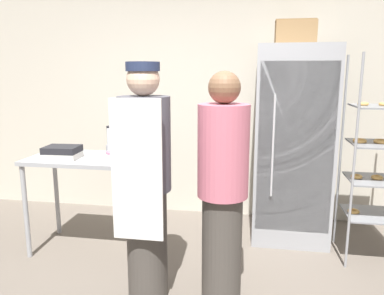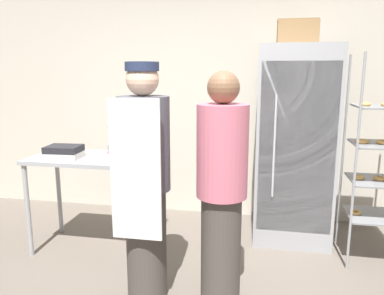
% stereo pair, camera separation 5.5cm
% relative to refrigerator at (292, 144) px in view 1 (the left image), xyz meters
% --- Properties ---
extents(back_wall, '(6.40, 0.12, 3.08)m').
position_rel_refrigerator_xyz_m(back_wall, '(-0.90, 0.56, 0.57)').
color(back_wall, beige).
rests_on(back_wall, ground_plane).
extents(refrigerator, '(0.74, 0.77, 1.94)m').
position_rel_refrigerator_xyz_m(refrigerator, '(0.00, 0.00, 0.00)').
color(refrigerator, '#9EA0A5').
rests_on(refrigerator, ground_plane).
extents(baking_rack, '(0.56, 0.53, 1.84)m').
position_rel_refrigerator_xyz_m(baking_rack, '(0.72, -0.36, -0.06)').
color(baking_rack, '#93969B').
rests_on(baking_rack, ground_plane).
extents(prep_counter, '(1.11, 0.62, 0.91)m').
position_rel_refrigerator_xyz_m(prep_counter, '(-1.89, -0.64, -0.17)').
color(prep_counter, '#9EA0A5').
rests_on(prep_counter, ground_plane).
extents(donut_box, '(0.26, 0.22, 0.26)m').
position_rel_refrigerator_xyz_m(donut_box, '(-1.60, -0.65, -0.01)').
color(donut_box, white).
rests_on(donut_box, prep_counter).
extents(blender_pitcher, '(0.11, 0.11, 0.27)m').
position_rel_refrigerator_xyz_m(blender_pitcher, '(-1.74, -0.44, 0.06)').
color(blender_pitcher, '#99999E').
rests_on(blender_pitcher, prep_counter).
extents(binder_stack, '(0.32, 0.26, 0.11)m').
position_rel_refrigerator_xyz_m(binder_stack, '(-2.09, -0.74, -0.00)').
color(binder_stack, silver).
rests_on(binder_stack, prep_counter).
extents(cardboard_storage_box, '(0.38, 0.35, 0.24)m').
position_rel_refrigerator_xyz_m(cardboard_storage_box, '(-0.02, 0.06, 1.08)').
color(cardboard_storage_box, '#937047').
rests_on(cardboard_storage_box, refrigerator).
extents(person_baker, '(0.37, 0.39, 1.75)m').
position_rel_refrigerator_xyz_m(person_baker, '(-1.14, -1.32, -0.06)').
color(person_baker, '#47423D').
rests_on(person_baker, ground_plane).
extents(person_customer, '(0.36, 0.36, 1.69)m').
position_rel_refrigerator_xyz_m(person_customer, '(-0.58, -1.28, -0.10)').
color(person_customer, '#47423D').
rests_on(person_customer, ground_plane).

